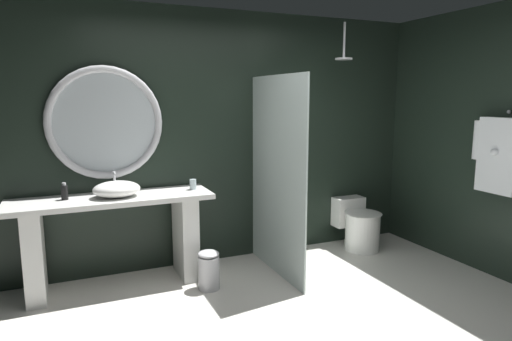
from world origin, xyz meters
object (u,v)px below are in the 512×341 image
(hanging_bathrobe, at_px, (500,152))
(toilet, at_px, (359,226))
(soap_dispenser, at_px, (65,192))
(waste_bin, at_px, (209,270))
(round_wall_mirror, at_px, (106,123))
(rain_shower_head, at_px, (344,54))
(vessel_sink, at_px, (117,189))
(tumbler_cup, at_px, (193,184))

(hanging_bathrobe, relative_size, toilet, 1.28)
(soap_dispenser, relative_size, waste_bin, 0.42)
(round_wall_mirror, height_order, waste_bin, round_wall_mirror)
(hanging_bathrobe, xyz_separation_m, toilet, (-0.62, 1.23, -0.96))
(rain_shower_head, distance_m, hanging_bathrobe, 1.79)
(vessel_sink, height_order, tumbler_cup, vessel_sink)
(round_wall_mirror, bearing_deg, soap_dispenser, -151.98)
(rain_shower_head, bearing_deg, tumbler_cup, 177.96)
(tumbler_cup, bearing_deg, rain_shower_head, -2.04)
(soap_dispenser, xyz_separation_m, toilet, (3.08, -0.07, -0.65))
(round_wall_mirror, xyz_separation_m, toilet, (2.69, -0.27, -1.23))
(round_wall_mirror, relative_size, toilet, 1.74)
(tumbler_cup, relative_size, waste_bin, 0.28)
(vessel_sink, height_order, soap_dispenser, vessel_sink)
(waste_bin, bearing_deg, vessel_sink, 152.86)
(round_wall_mirror, bearing_deg, waste_bin, -40.24)
(toilet, xyz_separation_m, waste_bin, (-1.92, -0.38, -0.08))
(round_wall_mirror, xyz_separation_m, rain_shower_head, (2.40, -0.29, 0.68))
(toilet, bearing_deg, soap_dispenser, 178.75)
(rain_shower_head, xyz_separation_m, waste_bin, (-1.63, -0.36, -1.99))
(vessel_sink, xyz_separation_m, rain_shower_head, (2.36, -0.02, 1.25))
(rain_shower_head, bearing_deg, round_wall_mirror, 173.03)
(round_wall_mirror, height_order, hanging_bathrobe, round_wall_mirror)
(toilet, bearing_deg, tumbler_cup, 178.85)
(vessel_sink, distance_m, hanging_bathrobe, 3.51)
(soap_dispenser, bearing_deg, toilet, -1.25)
(soap_dispenser, distance_m, rain_shower_head, 3.06)
(toilet, bearing_deg, hanging_bathrobe, -63.10)
(vessel_sink, bearing_deg, round_wall_mirror, 98.17)
(vessel_sink, bearing_deg, soap_dispenser, 170.72)
(rain_shower_head, height_order, toilet, rain_shower_head)
(vessel_sink, distance_m, round_wall_mirror, 0.64)
(tumbler_cup, height_order, toilet, tumbler_cup)
(vessel_sink, height_order, waste_bin, vessel_sink)
(rain_shower_head, bearing_deg, hanging_bathrobe, -52.87)
(tumbler_cup, xyz_separation_m, rain_shower_head, (1.65, -0.06, 1.28))
(round_wall_mirror, bearing_deg, vessel_sink, -81.83)
(vessel_sink, xyz_separation_m, waste_bin, (0.73, -0.37, -0.74))
(vessel_sink, relative_size, waste_bin, 1.14)
(tumbler_cup, distance_m, toilet, 2.04)
(tumbler_cup, relative_size, soap_dispenser, 0.67)
(rain_shower_head, relative_size, waste_bin, 1.06)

